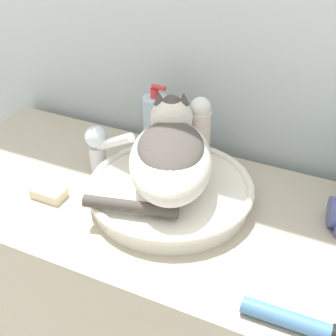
{
  "coord_description": "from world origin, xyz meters",
  "views": [
    {
      "loc": [
        0.41,
        -0.52,
        1.52
      ],
      "look_at": [
        0.04,
        0.28,
        0.92
      ],
      "focal_mm": 50.0,
      "sensor_mm": 36.0,
      "label": 1
    }
  ],
  "objects_px": {
    "lotion_bottle_white": "(200,132)",
    "soap_pump_bottle": "(155,125)",
    "cat": "(170,152)",
    "cream_tube": "(292,321)",
    "soap_bar": "(49,193)",
    "faucet": "(100,145)"
  },
  "relations": [
    {
      "from": "lotion_bottle_white",
      "to": "soap_pump_bottle",
      "type": "height_order",
      "value": "soap_pump_bottle"
    },
    {
      "from": "cat",
      "to": "lotion_bottle_white",
      "type": "height_order",
      "value": "cat"
    },
    {
      "from": "lotion_bottle_white",
      "to": "cream_tube",
      "type": "height_order",
      "value": "lotion_bottle_white"
    },
    {
      "from": "lotion_bottle_white",
      "to": "soap_bar",
      "type": "bearing_deg",
      "value": -133.23
    },
    {
      "from": "cat",
      "to": "lotion_bottle_white",
      "type": "xyz_separation_m",
      "value": [
        0.01,
        0.17,
        -0.03
      ]
    },
    {
      "from": "soap_pump_bottle",
      "to": "cream_tube",
      "type": "xyz_separation_m",
      "value": [
        0.47,
        -0.42,
        -0.07
      ]
    },
    {
      "from": "faucet",
      "to": "soap_bar",
      "type": "height_order",
      "value": "faucet"
    },
    {
      "from": "faucet",
      "to": "soap_bar",
      "type": "bearing_deg",
      "value": -100.0
    },
    {
      "from": "cream_tube",
      "to": "soap_bar",
      "type": "distance_m",
      "value": 0.63
    },
    {
      "from": "lotion_bottle_white",
      "to": "cream_tube",
      "type": "bearing_deg",
      "value": -50.37
    },
    {
      "from": "soap_pump_bottle",
      "to": "soap_bar",
      "type": "xyz_separation_m",
      "value": [
        -0.14,
        -0.29,
        -0.07
      ]
    },
    {
      "from": "faucet",
      "to": "soap_bar",
      "type": "xyz_separation_m",
      "value": [
        -0.06,
        -0.15,
        -0.07
      ]
    },
    {
      "from": "soap_bar",
      "to": "lotion_bottle_white",
      "type": "bearing_deg",
      "value": 46.77
    },
    {
      "from": "cat",
      "to": "cream_tube",
      "type": "height_order",
      "value": "cat"
    },
    {
      "from": "cream_tube",
      "to": "soap_bar",
      "type": "height_order",
      "value": "cream_tube"
    },
    {
      "from": "soap_pump_bottle",
      "to": "soap_bar",
      "type": "height_order",
      "value": "soap_pump_bottle"
    },
    {
      "from": "lotion_bottle_white",
      "to": "cream_tube",
      "type": "distance_m",
      "value": 0.55
    },
    {
      "from": "cat",
      "to": "soap_bar",
      "type": "height_order",
      "value": "cat"
    },
    {
      "from": "cat",
      "to": "cream_tube",
      "type": "xyz_separation_m",
      "value": [
        0.35,
        -0.25,
        -0.11
      ]
    },
    {
      "from": "lotion_bottle_white",
      "to": "cat",
      "type": "bearing_deg",
      "value": -92.45
    },
    {
      "from": "faucet",
      "to": "soap_pump_bottle",
      "type": "distance_m",
      "value": 0.16
    },
    {
      "from": "soap_bar",
      "to": "cat",
      "type": "bearing_deg",
      "value": 25.21
    }
  ]
}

